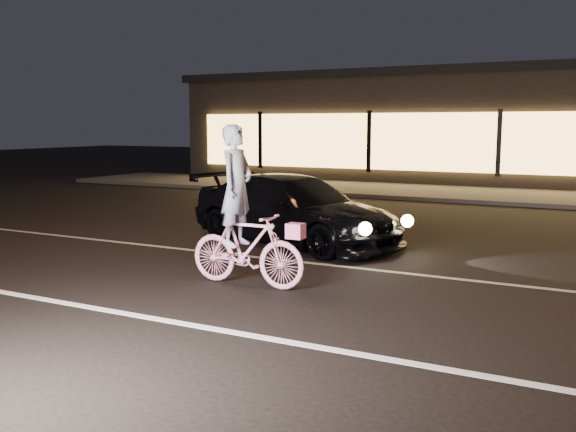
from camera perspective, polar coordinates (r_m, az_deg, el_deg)
The scene contains 7 objects.
ground at distance 8.22m, azimuth 0.54°, elevation -7.35°, with size 90.00×90.00×0.00m, color black.
lane_stripe_near at distance 6.97m, azimuth -5.14°, elevation -10.22°, with size 60.00×0.12×0.01m, color silver.
lane_stripe_far at distance 9.99m, azimuth 5.75°, elevation -4.58°, with size 60.00×0.10×0.01m, color gray.
sidewalk at distance 20.49m, azimuth 17.23°, elevation 1.78°, with size 30.00×4.00×0.12m, color #383533.
storefront at distance 26.28m, azimuth 19.78°, elevation 7.55°, with size 25.40×8.42×4.20m.
cyclist at distance 8.74m, azimuth -3.94°, elevation -1.19°, with size 1.74×0.60×2.20m.
sedan at distance 11.83m, azimuth 0.56°, elevation 0.56°, with size 4.70×2.96×1.27m.
Camera 1 is at (3.58, -7.06, 2.19)m, focal length 40.00 mm.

